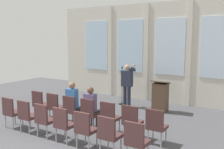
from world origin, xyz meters
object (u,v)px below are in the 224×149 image
(chair_r1_c1, at_px, (27,114))
(chair_r1_c2, at_px, (44,118))
(audience_r0_c2, at_px, (73,101))
(chair_r1_c0, at_px, (11,111))
(chair_r1_c5, at_px, (109,133))
(audience_r0_c3, at_px, (91,105))
(chair_r1_c4, at_px, (85,127))
(lectern, at_px, (160,97))
(chair_r1_c6, at_px, (136,139))
(chair_r0_c1, at_px, (55,105))
(chair_r0_c5, at_px, (132,120))
(speaker, at_px, (127,82))
(chair_r0_c6, at_px, (156,124))
(chair_r0_c3, at_px, (90,112))
(mic_stand, at_px, (122,96))
(chair_r0_c4, at_px, (110,116))
(chair_r0_c2, at_px, (72,108))
(chair_r1_c3, at_px, (63,123))
(chair_r0_c0, at_px, (40,103))

(chair_r1_c1, distance_m, chair_r1_c2, 0.69)
(audience_r0_c2, bearing_deg, chair_r1_c2, -90.00)
(chair_r1_c0, xyz_separation_m, chair_r1_c1, (0.69, 0.00, 0.00))
(chair_r1_c0, relative_size, chair_r1_c5, 1.00)
(audience_r0_c3, relative_size, chair_r1_c4, 1.36)
(lectern, xyz_separation_m, chair_r1_c6, (1.00, -4.02, -0.02))
(chair_r0_c1, relative_size, chair_r0_c5, 1.00)
(audience_r0_c2, relative_size, chair_r0_c5, 1.44)
(speaker, height_order, chair_r0_c6, speaker)
(audience_r0_c3, distance_m, chair_r1_c2, 1.40)
(lectern, xyz_separation_m, chair_r0_c1, (-2.46, -2.89, -0.02))
(chair_r1_c5, bearing_deg, chair_r0_c3, 140.95)
(chair_r0_c5, distance_m, chair_r1_c6, 1.32)
(mic_stand, bearing_deg, chair_r0_c3, -78.38)
(audience_r0_c2, bearing_deg, lectern, 57.88)
(chair_r0_c6, bearing_deg, chair_r0_c4, 180.00)
(audience_r0_c2, distance_m, chair_r0_c4, 1.40)
(chair_r0_c2, distance_m, chair_r1_c3, 1.32)
(chair_r1_c2, relative_size, chair_r1_c5, 1.00)
(chair_r0_c2, bearing_deg, chair_r1_c3, -58.35)
(speaker, bearing_deg, chair_r1_c2, -96.29)
(chair_r0_c5, height_order, chair_r1_c4, same)
(chair_r0_c0, distance_m, chair_r0_c4, 2.77)
(chair_r0_c3, distance_m, chair_r1_c3, 1.12)
(chair_r0_c1, distance_m, chair_r0_c3, 1.38)
(lectern, bearing_deg, chair_r1_c4, -95.43)
(chair_r0_c0, height_order, chair_r0_c1, same)
(lectern, xyz_separation_m, chair_r1_c0, (-3.15, -4.02, -0.02))
(chair_r1_c0, relative_size, chair_r1_c2, 1.00)
(lectern, height_order, chair_r1_c4, lectern)
(speaker, distance_m, chair_r1_c3, 3.95)
(chair_r1_c3, bearing_deg, chair_r1_c4, 0.00)
(audience_r0_c2, bearing_deg, chair_r1_c5, -30.08)
(chair_r0_c6, xyz_separation_m, chair_r1_c2, (-2.77, -1.12, 0.00))
(chair_r1_c0, xyz_separation_m, chair_r1_c2, (1.38, 0.00, 0.00))
(chair_r1_c2, bearing_deg, chair_r0_c5, 28.40)
(chair_r0_c2, bearing_deg, chair_r1_c4, -39.05)
(chair_r1_c4, bearing_deg, chair_r1_c0, 180.00)
(chair_r0_c6, distance_m, chair_r1_c1, 3.64)
(mic_stand, bearing_deg, chair_r1_c4, -72.44)
(chair_r0_c0, distance_m, chair_r1_c6, 4.30)
(chair_r0_c2, bearing_deg, chair_r0_c6, 0.00)
(speaker, distance_m, chair_r0_c5, 3.27)
(audience_r0_c2, distance_m, chair_r1_c5, 2.41)
(mic_stand, bearing_deg, chair_r0_c5, -56.52)
(mic_stand, distance_m, chair_r1_c3, 4.21)
(speaker, xyz_separation_m, chair_r1_c2, (-0.43, -3.92, -0.44))
(mic_stand, relative_size, chair_r1_c2, 1.65)
(chair_r0_c0, bearing_deg, mic_stand, 64.46)
(speaker, height_order, chair_r1_c2, speaker)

